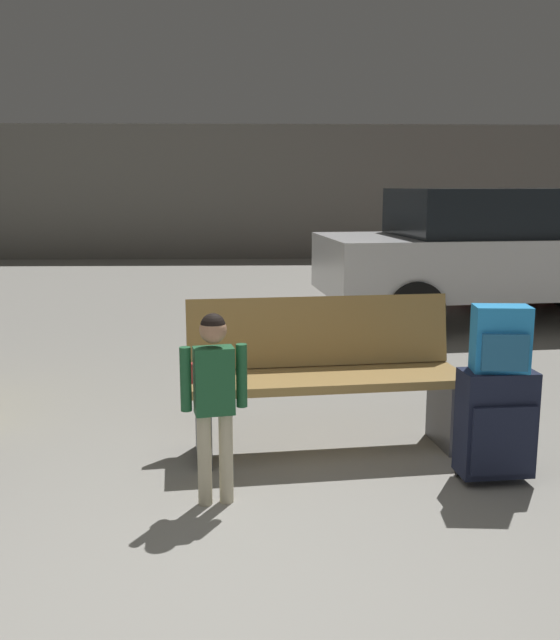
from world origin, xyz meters
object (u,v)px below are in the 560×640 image
at_px(suitcase, 496,424).
at_px(backpack_bright, 501,340).
at_px(parked_car_near, 500,252).
at_px(bench, 325,376).
at_px(child, 214,388).

bearing_deg(suitcase, backpack_bright, -157.72).
bearing_deg(suitcase, parked_car_near, 71.33).
distance_m(suitcase, backpack_bright, 0.45).
xyz_separation_m(bench, child, (-0.60, -0.74, 0.14)).
relative_size(backpack_bright, parked_car_near, 0.08).
relative_size(bench, child, 1.73).
relative_size(suitcase, child, 0.63).
xyz_separation_m(suitcase, child, (-1.45, -0.21, 0.27)).
xyz_separation_m(bench, parked_car_near, (2.35, 3.92, 0.36)).
height_order(backpack_bright, parked_car_near, parked_car_near).
height_order(suitcase, child, child).
xyz_separation_m(backpack_bright, child, (-1.45, -0.21, -0.18)).
bearing_deg(suitcase, child, -171.70).
bearing_deg(parked_car_near, bench, -120.99).
bearing_deg(parked_car_near, backpack_bright, -108.68).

